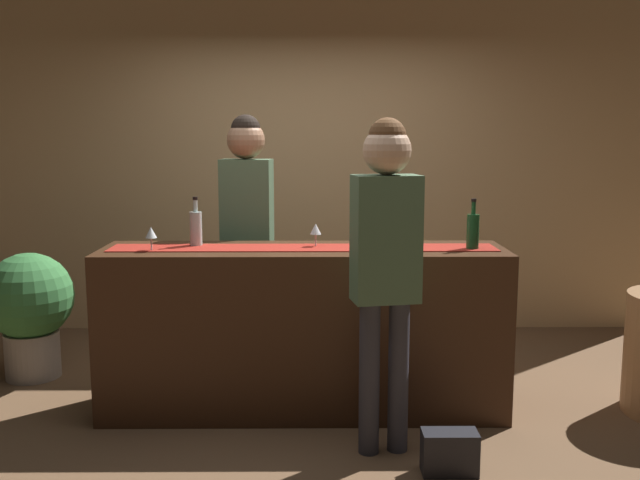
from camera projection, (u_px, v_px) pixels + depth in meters
The scene contains 13 objects.
ground_plane at pixel (304, 409), 4.43m from camera, with size 10.00×10.00×0.00m, color brown.
back_wall at pixel (306, 162), 6.09m from camera, with size 6.00×0.12×2.90m, color tan.
bar_counter at pixel (304, 330), 4.36m from camera, with size 2.44×0.60×1.01m, color #3D2314.
counter_runner_cloth at pixel (303, 248), 4.28m from camera, with size 2.31×0.28×0.01m, color maroon.
wine_bottle_clear at pixel (196, 228), 4.34m from camera, with size 0.07×0.07×0.30m.
wine_bottle_green at pixel (473, 230), 4.22m from camera, with size 0.07×0.07×0.30m.
wine_glass_near_customer at pixel (151, 233), 4.16m from camera, with size 0.07×0.07×0.14m.
wine_glass_mid_counter at pixel (381, 233), 4.19m from camera, with size 0.07×0.07×0.14m.
wine_glass_far_end at pixel (316, 230), 4.31m from camera, with size 0.07×0.07×0.14m.
bartender at pixel (247, 215), 4.83m from camera, with size 0.36×0.26×1.82m.
customer_sipping at pixel (386, 248), 3.68m from camera, with size 0.37×0.26×1.78m.
potted_plant_tall at pixel (30, 306), 4.93m from camera, with size 0.60×0.60×0.88m.
handbag at pixel (450, 452), 3.58m from camera, with size 0.28×0.14×0.22m, color black.
Camera 1 is at (0.07, -4.22, 1.71)m, focal length 39.96 mm.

